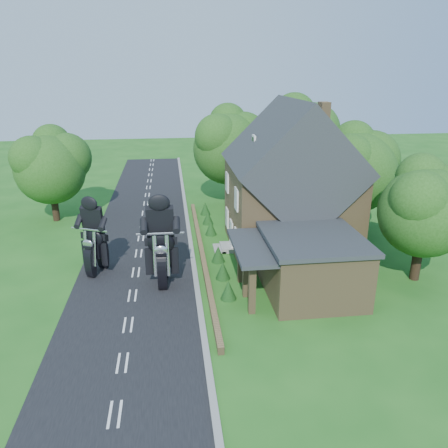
{
  "coord_description": "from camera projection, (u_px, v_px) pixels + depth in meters",
  "views": [
    {
      "loc": [
        2.39,
        -22.17,
        11.96
      ],
      "look_at": [
        5.62,
        3.48,
        2.8
      ],
      "focal_mm": 35.0,
      "sensor_mm": 36.0,
      "label": 1
    }
  ],
  "objects": [
    {
      "name": "tree_house_right",
      "position": [
        361.0,
        165.0,
        32.74
      ],
      "size": [
        6.51,
        6.0,
        8.4
      ],
      "color": "black",
      "rests_on": "ground"
    },
    {
      "name": "annex",
      "position": [
        309.0,
        264.0,
        24.27
      ],
      "size": [
        7.05,
        5.94,
        3.44
      ],
      "color": "olive",
      "rests_on": "ground"
    },
    {
      "name": "tree_far_road",
      "position": [
        55.0,
        163.0,
        35.22
      ],
      "size": [
        6.08,
        5.6,
        7.84
      ],
      "color": "black",
      "rests_on": "ground"
    },
    {
      "name": "shrub_f",
      "position": [
        205.0,
        209.0,
        37.98
      ],
      "size": [
        0.9,
        0.9,
        1.1
      ],
      "primitive_type": "cone",
      "color": "#113611",
      "rests_on": "ground"
    },
    {
      "name": "tree_behind_house",
      "position": [
        301.0,
        137.0,
        39.13
      ],
      "size": [
        7.81,
        7.2,
        10.08
      ],
      "color": "black",
      "rests_on": "ground"
    },
    {
      "name": "road",
      "position": [
        132.0,
        296.0,
        24.44
      ],
      "size": [
        7.0,
        80.0,
        0.02
      ],
      "primitive_type": "cube",
      "color": "black",
      "rests_on": "ground"
    },
    {
      "name": "motorcycle_follow",
      "position": [
        97.0,
        262.0,
        26.94
      ],
      "size": [
        1.01,
        1.64,
        1.5
      ],
      "primitive_type": null,
      "rotation": [
        0.0,
        0.0,
        2.74
      ],
      "color": "black",
      "rests_on": "ground"
    },
    {
      "name": "shrub_c",
      "position": [
        218.0,
        254.0,
        28.63
      ],
      "size": [
        0.9,
        0.9,
        1.1
      ],
      "primitive_type": "cone",
      "color": "#113611",
      "rests_on": "ground"
    },
    {
      "name": "shrub_a",
      "position": [
        228.0,
        290.0,
        23.95
      ],
      "size": [
        0.9,
        0.9,
        1.1
      ],
      "primitive_type": "cone",
      "color": "#113611",
      "rests_on": "ground"
    },
    {
      "name": "tree_annex_side",
      "position": [
        430.0,
        204.0,
        24.99
      ],
      "size": [
        5.64,
        5.2,
        7.48
      ],
      "color": "black",
      "rests_on": "ground"
    },
    {
      "name": "shrub_d",
      "position": [
        211.0,
        228.0,
        33.31
      ],
      "size": [
        0.9,
        0.9,
        1.1
      ],
      "primitive_type": "cone",
      "color": "#113611",
      "rests_on": "ground"
    },
    {
      "name": "tree_behind_left",
      "position": [
        233.0,
        143.0,
        39.51
      ],
      "size": [
        6.94,
        6.4,
        9.16
      ],
      "color": "black",
      "rests_on": "ground"
    },
    {
      "name": "shrub_b",
      "position": [
        223.0,
        270.0,
        26.29
      ],
      "size": [
        0.9,
        0.9,
        1.1
      ],
      "primitive_type": "cone",
      "color": "#113611",
      "rests_on": "ground"
    },
    {
      "name": "house",
      "position": [
        290.0,
        188.0,
        29.84
      ],
      "size": [
        9.54,
        8.64,
        10.24
      ],
      "color": "olive",
      "rests_on": "ground"
    },
    {
      "name": "kerb",
      "position": [
        197.0,
        291.0,
        24.86
      ],
      "size": [
        0.3,
        80.0,
        0.12
      ],
      "primitive_type": "cube",
      "color": "gray",
      "rests_on": "ground"
    },
    {
      "name": "motorcycle_lead",
      "position": [
        163.0,
        271.0,
        25.52
      ],
      "size": [
        0.48,
        1.79,
        1.66
      ],
      "primitive_type": null,
      "rotation": [
        0.0,
        0.0,
        3.12
      ],
      "color": "black",
      "rests_on": "ground"
    },
    {
      "name": "garden_wall",
      "position": [
        202.0,
        254.0,
        29.56
      ],
      "size": [
        0.3,
        22.0,
        0.4
      ],
      "primitive_type": "cube",
      "color": "olive",
      "rests_on": "ground"
    },
    {
      "name": "ground",
      "position": [
        132.0,
        296.0,
        24.45
      ],
      "size": [
        120.0,
        120.0,
        0.0
      ],
      "primitive_type": "plane",
      "color": "#1E5A19",
      "rests_on": "ground"
    },
    {
      "name": "shrub_e",
      "position": [
        208.0,
        218.0,
        35.64
      ],
      "size": [
        0.9,
        0.9,
        1.1
      ],
      "primitive_type": "cone",
      "color": "#113611",
      "rests_on": "ground"
    }
  ]
}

